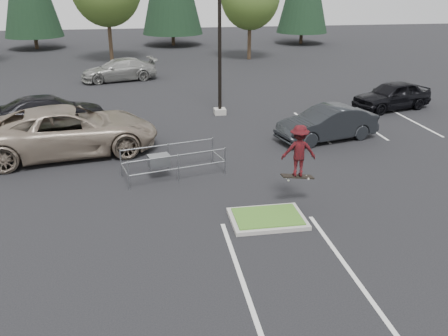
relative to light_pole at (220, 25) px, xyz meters
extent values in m
plane|color=black|center=(-0.50, -12.00, -4.56)|extent=(120.00, 120.00, 0.00)
cube|color=#A29D97|center=(-0.50, -12.00, -4.50)|extent=(2.20, 1.60, 0.12)
cube|color=#336921|center=(-0.50, -12.00, -4.42)|extent=(1.95, 1.35, 0.05)
cube|color=silver|center=(-5.00, -3.00, -4.56)|extent=(0.12, 5.20, 0.01)
cube|color=silver|center=(-7.70, -3.00, -4.56)|extent=(0.12, 5.20, 0.01)
cube|color=silver|center=(4.00, -3.00, -4.56)|extent=(0.12, 5.20, 0.01)
cube|color=silver|center=(6.70, -3.00, -4.56)|extent=(0.12, 5.20, 0.01)
cube|color=silver|center=(9.40, -3.00, -4.56)|extent=(0.12, 5.20, 0.01)
cube|color=silver|center=(-1.85, -15.00, -4.56)|extent=(0.12, 6.00, 0.01)
cube|color=silver|center=(0.85, -15.00, -4.56)|extent=(0.12, 6.00, 0.01)
cube|color=#A29D97|center=(0.00, 0.00, -4.41)|extent=(0.60, 0.60, 0.30)
cylinder|color=black|center=(0.00, 0.00, 0.44)|extent=(0.18, 0.18, 10.00)
cylinder|color=#38281C|center=(-6.50, 18.50, -2.81)|extent=(0.32, 0.32, 3.50)
cylinder|color=#38281C|center=(5.50, 17.80, -3.04)|extent=(0.32, 0.32, 3.04)
sphere|color=#446625|center=(6.10, 17.50, 0.24)|extent=(3.20, 3.20, 3.20)
sphere|color=#446625|center=(5.00, 18.20, 0.40)|extent=(3.52, 3.52, 3.52)
cylinder|color=#38281C|center=(-14.50, 28.00, -3.96)|extent=(0.36, 0.36, 1.20)
cylinder|color=#38281C|center=(-0.50, 28.50, -3.96)|extent=(0.36, 0.36, 1.20)
cylinder|color=#38281C|center=(13.50, 27.50, -3.96)|extent=(0.36, 0.36, 1.20)
cylinder|color=gray|center=(-4.59, -9.01, -4.05)|extent=(0.05, 0.05, 1.02)
cylinder|color=gray|center=(-4.87, -7.80, -4.05)|extent=(0.05, 0.05, 1.02)
cylinder|color=gray|center=(-2.86, -8.61, -4.05)|extent=(0.05, 0.05, 1.02)
cylinder|color=gray|center=(-3.14, -7.39, -4.05)|extent=(0.05, 0.05, 1.02)
cylinder|color=gray|center=(-1.13, -8.20, -4.05)|extent=(0.05, 0.05, 1.02)
cylinder|color=gray|center=(-1.41, -6.99, -4.05)|extent=(0.05, 0.05, 1.02)
cylinder|color=gray|center=(-2.86, -8.61, -4.07)|extent=(3.47, 0.86, 0.04)
cylinder|color=gray|center=(-2.86, -8.61, -3.58)|extent=(3.47, 0.86, 0.04)
cylinder|color=gray|center=(-3.14, -7.39, -4.07)|extent=(3.47, 0.86, 0.04)
cylinder|color=gray|center=(-3.14, -7.39, -3.58)|extent=(3.47, 0.86, 0.04)
cube|color=gray|center=(-3.52, -8.12, -3.92)|extent=(0.84, 0.62, 0.43)
cube|color=black|center=(0.70, -11.00, -3.63)|extent=(1.08, 0.40, 0.21)
cylinder|color=beige|center=(0.37, -11.11, -3.69)|extent=(0.07, 0.04, 0.07)
cylinder|color=beige|center=(0.37, -10.89, -3.69)|extent=(0.07, 0.04, 0.07)
cylinder|color=beige|center=(1.03, -11.11, -3.69)|extent=(0.07, 0.04, 0.07)
cylinder|color=beige|center=(1.03, -10.89, -3.69)|extent=(0.07, 0.04, 0.07)
imported|color=maroon|center=(0.70, -11.00, -2.77)|extent=(1.12, 0.74, 1.63)
imported|color=gray|center=(-7.00, -5.00, -3.58)|extent=(7.46, 4.39, 1.95)
imported|color=black|center=(-8.50, -0.80, -3.81)|extent=(5.53, 3.32, 1.50)
imported|color=black|center=(4.00, -5.00, -3.81)|extent=(4.78, 2.63, 1.49)
imported|color=black|center=(9.50, -0.50, -3.79)|extent=(4.81, 2.93, 1.53)
imported|color=gray|center=(-5.50, 10.00, -3.80)|extent=(5.57, 3.33, 1.51)
camera|label=1|loc=(-3.86, -24.12, 2.14)|focal=38.00mm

